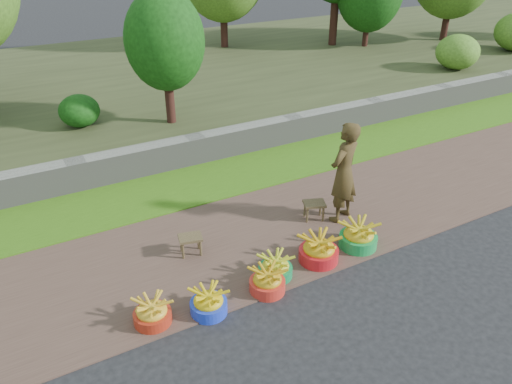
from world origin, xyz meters
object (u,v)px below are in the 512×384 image
basin_b (208,303)px  basin_f (358,236)px  basin_a (152,313)px  stool_left (190,240)px  basin_c (267,281)px  basin_e (319,250)px  basin_d (275,268)px  stool_right (314,206)px  vendor_woman (344,173)px

basin_b → basin_f: size_ratio=0.82×
basin_a → stool_left: bearing=48.5°
basin_a → basin_c: bearing=-6.3°
basin_e → basin_f: (0.70, 0.00, -0.00)m
basin_d → stool_left: 1.28m
stool_right → stool_left: bearing=177.8°
basin_a → basin_f: (3.10, 0.04, 0.03)m
basin_a → basin_d: 1.70m
basin_e → vendor_woman: vendor_woman is taller
stool_left → vendor_woman: 2.50m
basin_e → vendor_woman: (0.94, 0.74, 0.64)m
basin_d → basin_e: basin_e is taller
basin_d → basin_f: bearing=0.4°
basin_c → basin_d: (0.24, 0.19, -0.00)m
basin_b → vendor_woman: bearing=19.2°
vendor_woman → basin_a: bearing=-8.4°
basin_d → stool_right: 1.58m
basin_b → basin_d: size_ratio=1.00×
basin_f → stool_left: (-2.18, 1.00, 0.06)m
basin_a → vendor_woman: 3.50m
basin_f → basin_b: bearing=-175.3°
basin_a → basin_e: 2.40m
basin_b → stool_right: (2.32, 1.12, 0.10)m
basin_b → stool_right: 2.58m
basin_a → vendor_woman: (3.34, 0.78, 0.67)m
basin_b → stool_left: bearing=77.1°
basin_c → vendor_woman: size_ratio=0.29×
basin_f → basin_e: bearing=-179.6°
basin_c → basin_e: 0.96m
basin_e → stool_right: bearing=58.4°
stool_left → basin_e: bearing=-34.2°
basin_d → vendor_woman: 1.93m
vendor_woman → basin_f: bearing=50.1°
basin_c → stool_right: basin_c is taller
basin_a → basin_f: basin_f is taller
basin_e → stool_left: bearing=145.8°
basin_a → stool_left: basin_a is taller
basin_b → basin_e: size_ratio=0.82×
basin_e → basin_f: size_ratio=1.01×
basin_a → basin_b: 0.67m
basin_f → vendor_woman: 1.01m
stool_left → basin_d: bearing=-52.5°
basin_a → basin_b: same height
basin_e → vendor_woman: 1.36m
basin_c → basin_f: (1.64, 0.20, 0.03)m
basin_a → basin_f: bearing=0.8°
basin_f → basin_d: bearing=-179.6°
basin_f → vendor_woman: size_ratio=0.34×
basin_d → vendor_woman: (1.64, 0.75, 0.67)m
basin_b → vendor_woman: (2.70, 0.94, 0.67)m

